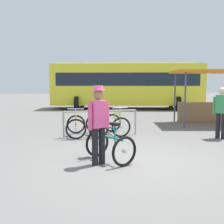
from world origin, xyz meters
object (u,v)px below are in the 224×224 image
object	(u,v)px
person_with_featured_bike	(98,122)
racked_bike_lime	(116,124)
pedestrian_with_backpack	(222,109)
bus_distant	(127,83)
racked_bike_yellow	(76,125)
market_stall	(208,92)
featured_bicycle	(107,139)
racked_bike_orange	(97,125)

from	to	relation	value
person_with_featured_bike	racked_bike_lime	bearing A→B (deg)	72.54
racked_bike_lime	pedestrian_with_backpack	distance (m)	3.46
pedestrian_with_backpack	bus_distant	size ratio (longest dim) A/B	0.16
pedestrian_with_backpack	racked_bike_lime	bearing A→B (deg)	157.66
racked_bike_lime	racked_bike_yellow	bearing A→B (deg)	-175.91
bus_distant	market_stall	world-z (taller)	bus_distant
featured_bicycle	person_with_featured_bike	bearing A→B (deg)	-126.23
racked_bike_yellow	person_with_featured_bike	distance (m)	3.37
pedestrian_with_backpack	market_stall	size ratio (longest dim) A/B	0.47
racked_bike_lime	bus_distant	xyz separation A→B (m)	(2.54, 9.19, 1.37)
racked_bike_yellow	person_with_featured_bike	xyz separation A→B (m)	(0.33, -3.30, 0.58)
bus_distant	racked_bike_yellow	bearing A→B (deg)	-112.93
racked_bike_lime	market_stall	xyz separation A→B (m)	(4.44, 1.90, 1.03)
racked_bike_yellow	featured_bicycle	world-z (taller)	featured_bicycle
racked_bike_yellow	racked_bike_lime	bearing A→B (deg)	4.09
person_with_featured_bike	bus_distant	bearing A→B (deg)	74.03
featured_bicycle	market_stall	world-z (taller)	market_stall
racked_bike_yellow	racked_bike_orange	bearing A→B (deg)	4.09
person_with_featured_bike	racked_bike_orange	bearing A→B (deg)	83.67
featured_bicycle	bus_distant	world-z (taller)	bus_distant
pedestrian_with_backpack	bus_distant	distance (m)	10.54
person_with_featured_bike	market_stall	xyz separation A→B (m)	(5.51, 5.30, 0.45)
person_with_featured_bike	pedestrian_with_backpack	bearing A→B (deg)	26.53
racked_bike_yellow	featured_bicycle	bearing A→B (deg)	-79.42
person_with_featured_bike	bus_distant	size ratio (longest dim) A/B	0.17
person_with_featured_bike	bus_distant	world-z (taller)	bus_distant
racked_bike_lime	person_with_featured_bike	bearing A→B (deg)	-107.46
pedestrian_with_backpack	bus_distant	world-z (taller)	bus_distant
featured_bicycle	bus_distant	size ratio (longest dim) A/B	0.12
racked_bike_orange	pedestrian_with_backpack	bearing A→B (deg)	-17.92
racked_bike_orange	bus_distant	bearing A→B (deg)	70.72
racked_bike_orange	racked_bike_lime	world-z (taller)	same
racked_bike_orange	person_with_featured_bike	xyz separation A→B (m)	(-0.37, -3.35, 0.58)
bus_distant	market_stall	bearing A→B (deg)	-75.40
racked_bike_yellow	racked_bike_orange	xyz separation A→B (m)	(0.70, 0.05, -0.00)
featured_bicycle	racked_bike_orange	bearing A→B (deg)	87.36
racked_bike_lime	person_with_featured_bike	size ratio (longest dim) A/B	0.67
racked_bike_orange	featured_bicycle	world-z (taller)	featured_bicycle
racked_bike_lime	featured_bicycle	world-z (taller)	featured_bicycle
market_stall	racked_bike_orange	bearing A→B (deg)	-159.22
racked_bike_yellow	market_stall	xyz separation A→B (m)	(5.83, 2.00, 1.03)
featured_bicycle	bus_distant	bearing A→B (deg)	74.64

